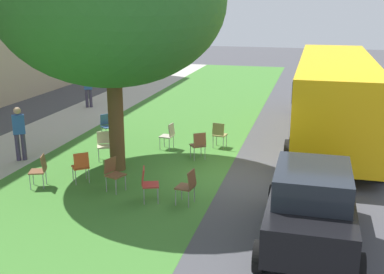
# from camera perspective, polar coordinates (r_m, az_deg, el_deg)

# --- Properties ---
(ground) EXTENTS (80.00, 80.00, 0.00)m
(ground) POSITION_cam_1_polar(r_m,az_deg,el_deg) (13.39, 4.78, -4.96)
(ground) COLOR #424247
(grass_verge) EXTENTS (48.00, 6.00, 0.01)m
(grass_verge) POSITION_cam_1_polar(r_m,az_deg,el_deg) (14.24, -8.03, -3.76)
(grass_verge) COLOR #3D752D
(grass_verge) RESTS_ON ground
(street_tree) EXTENTS (6.25, 6.25, 7.10)m
(street_tree) POSITION_cam_1_polar(r_m,az_deg,el_deg) (13.40, -9.74, 15.79)
(street_tree) COLOR brown
(street_tree) RESTS_ON ground
(chair_0) EXTENTS (0.58, 0.58, 0.88)m
(chair_0) POSITION_cam_1_polar(r_m,az_deg,el_deg) (17.36, -10.16, 1.53)
(chair_0) COLOR #335184
(chair_0) RESTS_ON ground
(chair_1) EXTENTS (0.53, 0.54, 0.88)m
(chair_1) POSITION_cam_1_polar(r_m,az_deg,el_deg) (12.50, -9.42, -4.14)
(chair_1) COLOR brown
(chair_1) RESTS_ON ground
(chair_2) EXTENTS (0.47, 0.48, 0.88)m
(chair_2) POSITION_cam_1_polar(r_m,az_deg,el_deg) (11.51, -0.51, -5.71)
(chair_2) COLOR brown
(chair_2) RESTS_ON ground
(chair_3) EXTENTS (0.53, 0.54, 0.88)m
(chair_3) POSITION_cam_1_polar(r_m,az_deg,el_deg) (13.19, -17.77, -3.63)
(chair_3) COLOR brown
(chair_3) RESTS_ON ground
(chair_4) EXTENTS (0.47, 0.47, 0.88)m
(chair_4) POSITION_cam_1_polar(r_m,az_deg,el_deg) (15.94, 3.29, 0.46)
(chair_4) COLOR olive
(chair_4) RESTS_ON ground
(chair_5) EXTENTS (0.59, 0.59, 0.88)m
(chair_5) POSITION_cam_1_polar(r_m,az_deg,el_deg) (13.19, -13.19, -3.28)
(chair_5) COLOR #C64C1E
(chair_5) RESTS_ON ground
(chair_6) EXTENTS (0.46, 0.46, 0.88)m
(chair_6) POSITION_cam_1_polar(r_m,az_deg,el_deg) (15.81, -2.83, 0.34)
(chair_6) COLOR #ADA393
(chair_6) RESTS_ON ground
(chair_7) EXTENTS (0.56, 0.56, 0.88)m
(chair_7) POSITION_cam_1_polar(r_m,az_deg,el_deg) (15.02, -10.53, -0.75)
(chair_7) COLOR beige
(chair_7) RESTS_ON ground
(chair_8) EXTENTS (0.58, 0.58, 0.88)m
(chair_8) POSITION_cam_1_polar(r_m,az_deg,el_deg) (14.75, 0.79, -0.79)
(chair_8) COLOR brown
(chair_8) RESTS_ON ground
(chair_9) EXTENTS (0.53, 0.54, 0.88)m
(chair_9) POSITION_cam_1_polar(r_m,az_deg,el_deg) (11.72, -5.35, -5.38)
(chair_9) COLOR #B7332D
(chair_9) RESTS_ON ground
(parked_car) EXTENTS (3.70, 1.92, 1.65)m
(parked_car) POSITION_cam_1_polar(r_m,az_deg,el_deg) (9.94, 14.09, -7.85)
(parked_car) COLOR black
(parked_car) RESTS_ON ground
(school_bus) EXTENTS (10.40, 2.80, 2.88)m
(school_bus) POSITION_cam_1_polar(r_m,az_deg,el_deg) (17.56, 16.71, 5.42)
(school_bus) COLOR yellow
(school_bus) RESTS_ON ground
(pedestrian_0) EXTENTS (0.37, 0.41, 1.69)m
(pedestrian_0) POSITION_cam_1_polar(r_m,az_deg,el_deg) (15.51, -20.02, 0.63)
(pedestrian_0) COLOR #3F3851
(pedestrian_0) RESTS_ON ground
(pedestrian_1) EXTENTS (0.35, 0.41, 1.69)m
(pedestrian_1) POSITION_cam_1_polar(r_m,az_deg,el_deg) (22.61, -12.35, 5.80)
(pedestrian_1) COLOR #3F3851
(pedestrian_1) RESTS_ON ground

